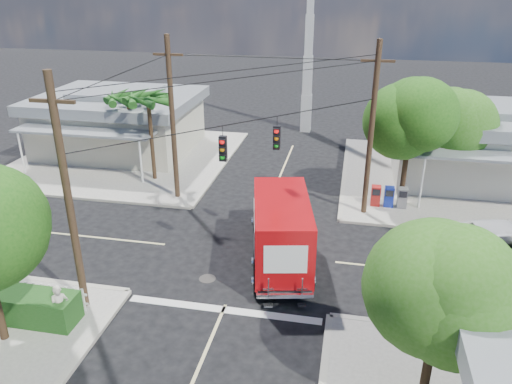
# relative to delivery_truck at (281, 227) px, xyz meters

# --- Properties ---
(ground) EXTENTS (120.00, 120.00, 0.00)m
(ground) POSITION_rel_delivery_truck_xyz_m (-1.54, 0.24, -1.62)
(ground) COLOR black
(ground) RESTS_ON ground
(sidewalk_ne) EXTENTS (14.12, 14.12, 0.14)m
(sidewalk_ne) POSITION_rel_delivery_truck_xyz_m (9.33, 11.12, -1.55)
(sidewalk_ne) COLOR gray
(sidewalk_ne) RESTS_ON ground
(sidewalk_nw) EXTENTS (14.12, 14.12, 0.14)m
(sidewalk_nw) POSITION_rel_delivery_truck_xyz_m (-12.42, 11.12, -1.55)
(sidewalk_nw) COLOR gray
(sidewalk_nw) RESTS_ON ground
(road_markings) EXTENTS (32.00, 32.00, 0.01)m
(road_markings) POSITION_rel_delivery_truck_xyz_m (-1.54, -1.23, -1.61)
(road_markings) COLOR beige
(road_markings) RESTS_ON ground
(building_ne) EXTENTS (11.80, 10.20, 4.50)m
(building_ne) POSITION_rel_delivery_truck_xyz_m (10.96, 12.20, 0.70)
(building_ne) COLOR silver
(building_ne) RESTS_ON sidewalk_ne
(building_nw) EXTENTS (10.80, 10.20, 4.30)m
(building_nw) POSITION_rel_delivery_truck_xyz_m (-13.54, 12.70, 0.61)
(building_nw) COLOR beige
(building_nw) RESTS_ON sidewalk_nw
(radio_tower) EXTENTS (0.80, 0.80, 17.00)m
(radio_tower) POSITION_rel_delivery_truck_xyz_m (-1.04, 20.24, 4.03)
(radio_tower) COLOR silver
(radio_tower) RESTS_ON ground
(tree_ne_front) EXTENTS (4.21, 4.14, 6.66)m
(tree_ne_front) POSITION_rel_delivery_truck_xyz_m (5.66, 7.00, 3.15)
(tree_ne_front) COLOR #422D1C
(tree_ne_front) RESTS_ON sidewalk_ne
(tree_ne_back) EXTENTS (3.77, 3.66, 5.82)m
(tree_ne_back) POSITION_rel_delivery_truck_xyz_m (8.26, 9.20, 2.57)
(tree_ne_back) COLOR #422D1C
(tree_ne_back) RESTS_ON sidewalk_ne
(tree_se) EXTENTS (3.67, 3.54, 5.62)m
(tree_se) POSITION_rel_delivery_truck_xyz_m (5.46, -7.00, 2.43)
(tree_se) COLOR #422D1C
(tree_se) RESTS_ON sidewalk_se
(palm_nw_front) EXTENTS (3.01, 3.08, 5.59)m
(palm_nw_front) POSITION_rel_delivery_truck_xyz_m (-9.04, 7.74, 3.43)
(palm_nw_front) COLOR #422D1C
(palm_nw_front) RESTS_ON sidewalk_nw
(palm_nw_back) EXTENTS (3.01, 3.08, 5.19)m
(palm_nw_back) POSITION_rel_delivery_truck_xyz_m (-11.04, 9.24, 3.06)
(palm_nw_back) COLOR #422D1C
(palm_nw_back) RESTS_ON sidewalk_nw
(utility_poles) EXTENTS (12.00, 10.68, 9.00)m
(utility_poles) POSITION_rel_delivery_truck_xyz_m (-3.13, 1.84, 3.06)
(utility_poles) COLOR #473321
(utility_poles) RESTS_ON ground
(picket_fence) EXTENTS (5.94, 0.06, 1.00)m
(picket_fence) POSITION_rel_delivery_truck_xyz_m (-9.34, -5.36, -0.93)
(picket_fence) COLOR silver
(picket_fence) RESTS_ON sidewalk_sw
(vending_boxes) EXTENTS (1.90, 0.50, 1.10)m
(vending_boxes) POSITION_rel_delivery_truck_xyz_m (4.96, 6.44, -0.93)
(vending_boxes) COLOR maroon
(vending_boxes) RESTS_ON sidewalk_ne
(delivery_truck) EXTENTS (3.63, 7.63, 3.18)m
(delivery_truck) POSITION_rel_delivery_truck_xyz_m (0.00, 0.00, 0.00)
(delivery_truck) COLOR black
(delivery_truck) RESTS_ON ground
(parked_car) EXTENTS (6.66, 3.95, 1.74)m
(parked_car) POSITION_rel_delivery_truck_xyz_m (9.79, 1.88, -0.75)
(parked_car) COLOR silver
(parked_car) RESTS_ON ground
(pedestrian) EXTENTS (0.74, 0.68, 1.69)m
(pedestrian) POSITION_rel_delivery_truck_xyz_m (-6.83, -6.34, -0.63)
(pedestrian) COLOR beige
(pedestrian) RESTS_ON sidewalk_sw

